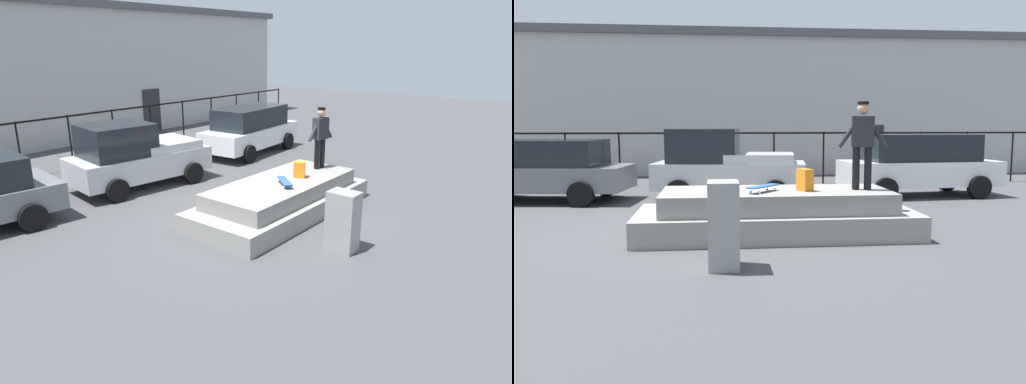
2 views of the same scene
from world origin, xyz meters
The scene contains 9 objects.
ground_plane centered at (0.00, 0.00, 0.00)m, with size 60.00×60.00×0.00m, color #424244.
concrete_ledge centered at (0.84, -0.45, 0.38)m, with size 5.13×2.14×0.83m.
skateboarder centered at (2.44, -0.53, 1.77)m, with size 0.93×0.31×1.63m.
skateboard centered at (0.57, -0.70, 0.93)m, with size 0.66×0.73×0.12m.
backpack centered at (1.35, -0.61, 1.03)m, with size 0.28×0.20×0.40m, color orange.
car_silver_pickup_mid centered at (-0.02, 4.19, 0.94)m, with size 4.21×2.35×1.92m.
car_white_hatchback_far centered at (5.51, 4.38, 0.93)m, with size 4.55×2.25×1.76m.
utility_box centered at (-0.18, -2.67, 0.63)m, with size 0.44×0.60×1.25m, color gray.
fence_row centered at (0.00, 7.74, 1.21)m, with size 24.06×0.06×1.78m.
Camera 1 is at (-7.95, -6.62, 4.04)m, focal length 31.96 mm.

